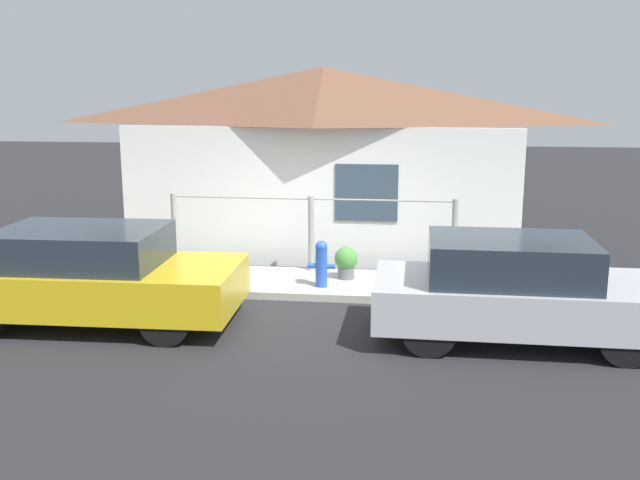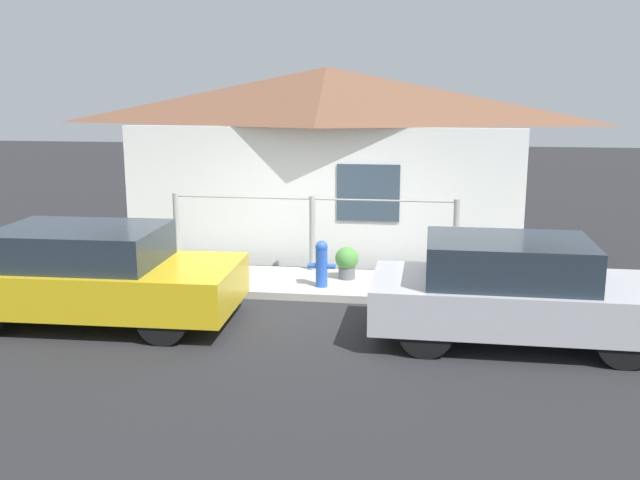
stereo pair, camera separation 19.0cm
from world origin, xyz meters
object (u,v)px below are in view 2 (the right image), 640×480
car_right (515,291)px  potted_plant_corner (465,263)px  potted_plant_by_fence (152,253)px  potted_plant_near_hydrant (347,261)px  fire_hydrant (322,263)px  car_left (91,274)px

car_right → potted_plant_corner: 2.68m
potted_plant_corner → potted_plant_by_fence: bearing=-177.9°
potted_plant_near_hydrant → potted_plant_by_fence: (-3.37, 0.11, 0.00)m
car_right → potted_plant_near_hydrant: size_ratio=7.00×
fire_hydrant → car_right: bearing=-33.2°
potted_plant_near_hydrant → potted_plant_corner: bearing=9.1°
potted_plant_by_fence → potted_plant_corner: (5.29, 0.20, -0.03)m
potted_plant_by_fence → potted_plant_near_hydrant: bearing=-1.9°
potted_plant_near_hydrant → car_left: bearing=-144.8°
car_left → potted_plant_near_hydrant: car_left is taller
car_left → potted_plant_by_fence: (-0.08, 2.43, -0.27)m
potted_plant_near_hydrant → fire_hydrant: bearing=-122.7°
car_right → potted_plant_corner: car_right is taller
car_right → potted_plant_by_fence: bearing=157.7°
potted_plant_near_hydrant → potted_plant_corner: size_ratio=1.14×
potted_plant_by_fence → car_left: bearing=-88.1°
car_left → car_right: car_right is taller
car_right → potted_plant_corner: bearing=100.7°
potted_plant_near_hydrant → potted_plant_by_fence: potted_plant_by_fence is taller
fire_hydrant → potted_plant_corner: bearing=20.4°
car_left → potted_plant_corner: (5.21, 2.63, -0.30)m
fire_hydrant → potted_plant_by_fence: size_ratio=1.37×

